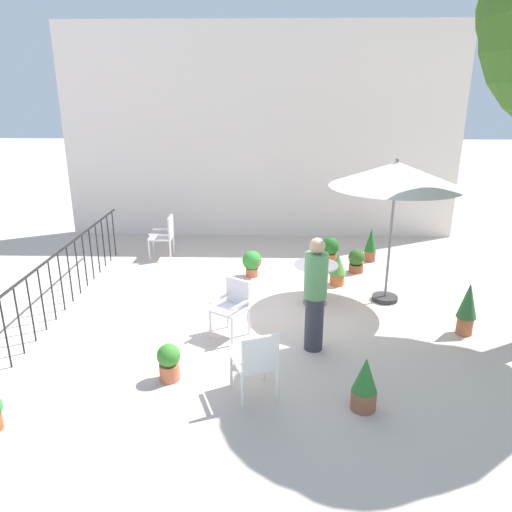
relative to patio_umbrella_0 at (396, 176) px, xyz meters
name	(u,v)px	position (x,y,z in m)	size (l,w,h in m)	color
ground_plane	(256,312)	(-2.23, -0.55, -2.18)	(60.00, 60.00, 0.00)	beige
villa_facade	(261,134)	(-2.23, 4.07, 0.31)	(9.44, 0.30, 4.97)	silver
terrace_railing	(60,272)	(-5.42, -0.55, -1.50)	(0.03, 6.04, 1.01)	black
patio_umbrella_0	(396,176)	(0.00, 0.00, 0.00)	(2.14, 2.14, 2.46)	#2D2D2D
cafe_table_0	(316,276)	(-1.24, -0.16, -1.68)	(0.74, 0.74, 0.72)	white
patio_chair_0	(256,360)	(-2.17, -2.88, -1.68)	(0.61, 0.63, 0.87)	white
patio_chair_1	(233,304)	(-2.56, -1.32, -1.68)	(0.61, 0.62, 0.85)	white
patio_chair_2	(165,234)	(-4.28, 2.20, -1.65)	(0.49, 0.46, 0.92)	silver
potted_plant_0	(467,307)	(0.91, -1.21, -1.73)	(0.29, 0.29, 0.82)	#A45B39
potted_plant_1	(365,384)	(-0.93, -3.08, -1.85)	(0.29, 0.29, 0.66)	brown
potted_plant_2	(330,250)	(-0.77, 1.72, -1.83)	(0.38, 0.38, 0.63)	#C05A32
potted_plant_3	(357,260)	(-0.27, 1.39, -1.93)	(0.33, 0.33, 0.47)	brown
potted_plant_4	(371,245)	(0.13, 2.08, -1.82)	(0.24, 0.24, 0.72)	#A24F3B
potted_plant_5	(252,262)	(-2.36, 1.09, -1.89)	(0.38, 0.38, 0.52)	#C86446
potted_plant_6	(338,268)	(-0.75, 0.70, -1.84)	(0.33, 0.33, 0.62)	#C16130
potted_plant_7	(169,361)	(-3.27, -2.55, -1.92)	(0.29, 0.29, 0.49)	#C96948
standing_person	(315,294)	(-1.39, -1.71, -1.33)	(0.39, 0.39, 1.64)	#33333D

